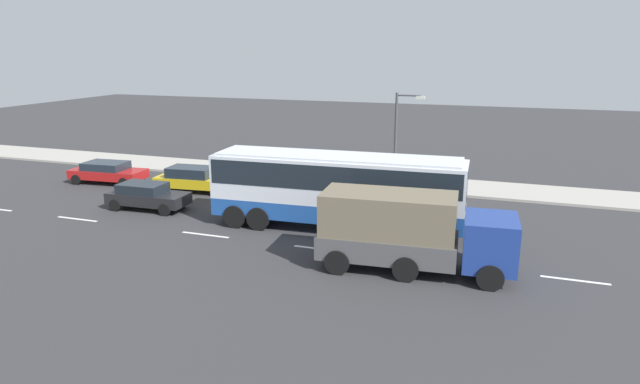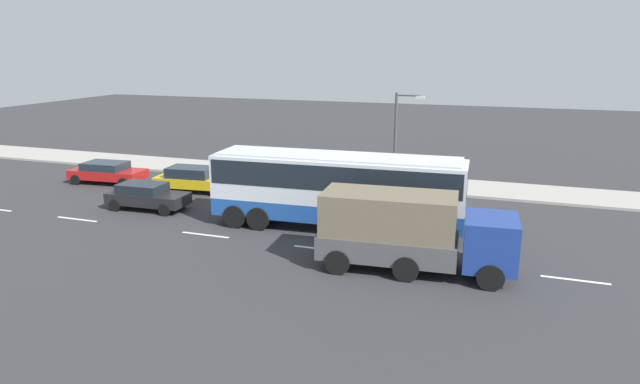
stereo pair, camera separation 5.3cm
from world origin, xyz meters
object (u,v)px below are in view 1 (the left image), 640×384
Objects in this scene: pedestrian_near_curb at (328,163)px; car_yellow_taxi at (194,179)px; coach_bus at (337,184)px; car_red_compact at (108,172)px; car_black_sedan at (147,195)px; cargo_truck at (410,230)px; street_lamp at (399,132)px.

car_yellow_taxi is at bearing 170.11° from pedestrian_near_curb.
car_yellow_taxi is at bearing 156.11° from coach_bus.
pedestrian_near_curb reaches higher than car_red_compact.
car_black_sedan is at bearing -175.03° from pedestrian_near_curb.
coach_bus is at bearing 132.99° from cargo_truck.
car_yellow_taxi reaches higher than car_red_compact.
car_red_compact is 13.89m from pedestrian_near_curb.
car_yellow_taxi is (-14.21, 7.75, -0.82)m from cargo_truck.
car_yellow_taxi is 8.41m from pedestrian_near_curb.
car_red_compact is at bearing -165.76° from street_lamp.
cargo_truck is 21.95m from car_red_compact.
car_red_compact is 0.85× the size of street_lamp.
car_red_compact is (-20.49, 7.80, -0.87)m from cargo_truck.
pedestrian_near_curb reaches higher than car_yellow_taxi.
coach_bus reaches higher than car_black_sedan.
car_black_sedan is at bearing -39.35° from car_red_compact.
street_lamp is (11.64, 8.58, 2.69)m from car_black_sedan.
coach_bus is 8.59m from street_lamp.
car_yellow_taxi is (-10.08, 3.90, -1.41)m from coach_bus.
street_lamp reaches higher than car_black_sedan.
pedestrian_near_curb is (6.97, 9.26, 0.42)m from car_black_sedan.
street_lamp is (17.56, 4.46, 2.71)m from car_red_compact.
cargo_truck is 1.74× the size of car_black_sedan.
car_red_compact is at bearing 153.68° from pedestrian_near_curb.
car_black_sedan is 14.71m from street_lamp.
car_black_sedan is 0.77× the size of street_lamp.
cargo_truck is 15.06m from car_black_sedan.
street_lamp reaches higher than car_yellow_taxi.
street_lamp is (-2.93, 12.26, 1.84)m from cargo_truck.
coach_bus is 1.58× the size of cargo_truck.
pedestrian_near_curb is at bearing 116.40° from cargo_truck.
street_lamp is at bearing 79.14° from coach_bus.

